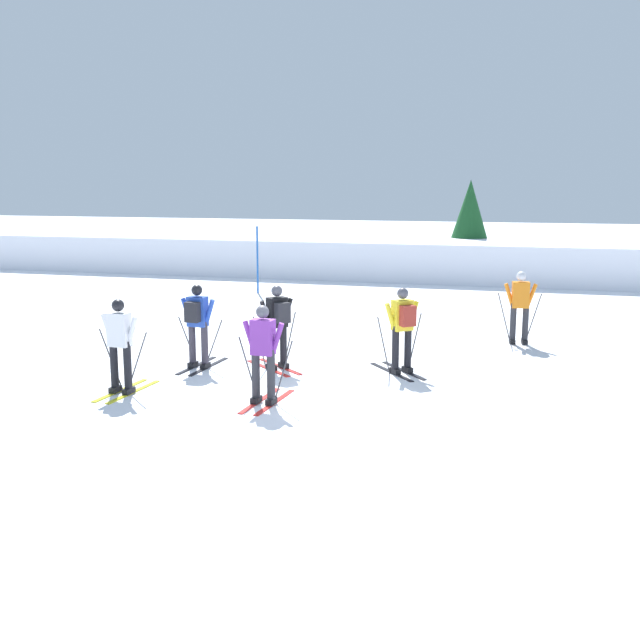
{
  "coord_description": "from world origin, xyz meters",
  "views": [
    {
      "loc": [
        3.69,
        -11.98,
        3.74
      ],
      "look_at": [
        -0.41,
        2.91,
        0.9
      ],
      "focal_mm": 42.48,
      "sensor_mm": 36.0,
      "label": 1
    }
  ],
  "objects_px": {
    "skier_blue": "(197,322)",
    "skier_white": "(120,343)",
    "skier_yellow": "(403,326)",
    "skier_orange": "(520,306)",
    "trail_marker_pole": "(257,260)",
    "skier_purple": "(263,352)",
    "skier_black": "(278,323)",
    "conifer_far_left": "(470,219)"
  },
  "relations": [
    {
      "from": "skier_blue",
      "to": "trail_marker_pole",
      "type": "bearing_deg",
      "value": 103.44
    },
    {
      "from": "skier_purple",
      "to": "skier_blue",
      "type": "height_order",
      "value": "same"
    },
    {
      "from": "skier_blue",
      "to": "trail_marker_pole",
      "type": "relative_size",
      "value": 0.76
    },
    {
      "from": "skier_purple",
      "to": "skier_blue",
      "type": "xyz_separation_m",
      "value": [
        -2.12,
        2.01,
        0.04
      ]
    },
    {
      "from": "skier_purple",
      "to": "skier_yellow",
      "type": "bearing_deg",
      "value": 54.24
    },
    {
      "from": "skier_blue",
      "to": "skier_white",
      "type": "distance_m",
      "value": 2.13
    },
    {
      "from": "skier_purple",
      "to": "conifer_far_left",
      "type": "relative_size",
      "value": 0.45
    },
    {
      "from": "skier_black",
      "to": "skier_yellow",
      "type": "relative_size",
      "value": 1.0
    },
    {
      "from": "skier_white",
      "to": "trail_marker_pole",
      "type": "relative_size",
      "value": 0.76
    },
    {
      "from": "skier_white",
      "to": "skier_yellow",
      "type": "bearing_deg",
      "value": 30.74
    },
    {
      "from": "skier_purple",
      "to": "conifer_far_left",
      "type": "xyz_separation_m",
      "value": [
        1.87,
        19.76,
        1.32
      ]
    },
    {
      "from": "skier_white",
      "to": "trail_marker_pole",
      "type": "distance_m",
      "value": 12.43
    },
    {
      "from": "skier_blue",
      "to": "skier_white",
      "type": "height_order",
      "value": "same"
    },
    {
      "from": "skier_purple",
      "to": "trail_marker_pole",
      "type": "bearing_deg",
      "value": 110.45
    },
    {
      "from": "skier_black",
      "to": "trail_marker_pole",
      "type": "height_order",
      "value": "trail_marker_pole"
    },
    {
      "from": "skier_purple",
      "to": "skier_black",
      "type": "bearing_deg",
      "value": 102.75
    },
    {
      "from": "skier_purple",
      "to": "skier_yellow",
      "type": "distance_m",
      "value": 3.3
    },
    {
      "from": "trail_marker_pole",
      "to": "skier_orange",
      "type": "bearing_deg",
      "value": -35.32
    },
    {
      "from": "skier_purple",
      "to": "skier_yellow",
      "type": "relative_size",
      "value": 1.0
    },
    {
      "from": "skier_black",
      "to": "skier_yellow",
      "type": "bearing_deg",
      "value": 7.66
    },
    {
      "from": "skier_white",
      "to": "conifer_far_left",
      "type": "xyz_separation_m",
      "value": [
        4.53,
        19.81,
        1.32
      ]
    },
    {
      "from": "skier_orange",
      "to": "conifer_far_left",
      "type": "height_order",
      "value": "conifer_far_left"
    },
    {
      "from": "skier_purple",
      "to": "skier_yellow",
      "type": "xyz_separation_m",
      "value": [
        1.93,
        2.67,
        0.04
      ]
    },
    {
      "from": "skier_black",
      "to": "trail_marker_pole",
      "type": "distance_m",
      "value": 10.67
    },
    {
      "from": "skier_black",
      "to": "skier_yellow",
      "type": "xyz_separation_m",
      "value": [
        2.46,
        0.33,
        0.0
      ]
    },
    {
      "from": "skier_blue",
      "to": "skier_orange",
      "type": "relative_size",
      "value": 1.0
    },
    {
      "from": "skier_blue",
      "to": "conifer_far_left",
      "type": "relative_size",
      "value": 0.45
    },
    {
      "from": "skier_yellow",
      "to": "conifer_far_left",
      "type": "distance_m",
      "value": 17.13
    },
    {
      "from": "skier_white",
      "to": "skier_blue",
      "type": "bearing_deg",
      "value": 75.28
    },
    {
      "from": "skier_black",
      "to": "conifer_far_left",
      "type": "height_order",
      "value": "conifer_far_left"
    },
    {
      "from": "skier_orange",
      "to": "skier_purple",
      "type": "bearing_deg",
      "value": -123.9
    },
    {
      "from": "skier_purple",
      "to": "skier_yellow",
      "type": "height_order",
      "value": "same"
    },
    {
      "from": "skier_purple",
      "to": "skier_white",
      "type": "relative_size",
      "value": 1.0
    },
    {
      "from": "trail_marker_pole",
      "to": "conifer_far_left",
      "type": "xyz_separation_m",
      "value": [
        6.43,
        7.53,
        1.11
      ]
    },
    {
      "from": "skier_orange",
      "to": "skier_white",
      "type": "distance_m",
      "value": 9.13
    },
    {
      "from": "skier_yellow",
      "to": "skier_orange",
      "type": "relative_size",
      "value": 1.0
    },
    {
      "from": "skier_purple",
      "to": "skier_blue",
      "type": "relative_size",
      "value": 1.0
    },
    {
      "from": "skier_purple",
      "to": "skier_blue",
      "type": "distance_m",
      "value": 2.92
    },
    {
      "from": "conifer_far_left",
      "to": "skier_orange",
      "type": "bearing_deg",
      "value": -80.74
    },
    {
      "from": "skier_orange",
      "to": "trail_marker_pole",
      "type": "relative_size",
      "value": 0.76
    },
    {
      "from": "skier_orange",
      "to": "conifer_far_left",
      "type": "distance_m",
      "value": 13.91
    },
    {
      "from": "skier_yellow",
      "to": "skier_white",
      "type": "relative_size",
      "value": 1.0
    }
  ]
}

